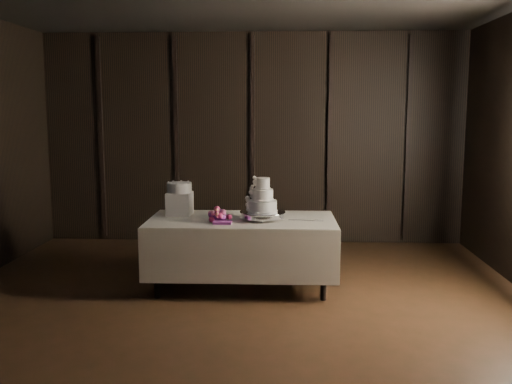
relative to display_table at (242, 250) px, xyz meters
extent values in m
cube|color=black|center=(-0.01, -1.28, -0.44)|extent=(6.04, 7.04, 0.04)
cube|color=black|center=(-0.01, 2.24, 1.08)|extent=(6.04, 0.04, 3.04)
cube|color=black|center=(-0.01, -4.80, 1.08)|extent=(6.04, 0.04, 3.04)
cube|color=beige|center=(0.00, 0.00, 0.34)|extent=(1.99, 1.05, 0.01)
cube|color=white|center=(0.00, 0.00, -0.06)|extent=(1.83, 0.93, 0.71)
cylinder|color=silver|center=(0.22, -0.06, 0.39)|extent=(0.60, 0.60, 0.09)
cylinder|color=white|center=(0.22, -0.06, 0.49)|extent=(0.30, 0.30, 0.12)
cylinder|color=white|center=(0.22, -0.06, 0.61)|extent=(0.22, 0.22, 0.12)
cylinder|color=white|center=(0.22, -0.06, 0.73)|extent=(0.15, 0.15, 0.12)
cube|color=white|center=(-0.71, 0.20, 0.47)|extent=(0.27, 0.27, 0.25)
cylinder|color=white|center=(-0.71, 0.20, 0.65)|extent=(0.34, 0.34, 0.11)
cube|color=silver|center=(0.63, -0.09, 0.35)|extent=(0.37, 0.08, 0.01)
camera|label=1|loc=(0.46, -5.96, 1.50)|focal=40.00mm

